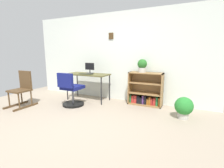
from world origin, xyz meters
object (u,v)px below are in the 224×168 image
monitor (90,68)px  potted_plant_on_shelf (142,65)px  potted_plant_floor (184,107)px  rocking_chair (22,88)px  desk (88,76)px  keyboard (86,74)px  bookshelf_low (146,91)px  office_chair (71,92)px

monitor → potted_plant_on_shelf: (1.42, 0.13, 0.12)m
potted_plant_on_shelf → potted_plant_floor: bearing=-27.4°
rocking_chair → potted_plant_on_shelf: size_ratio=2.67×
desk → keyboard: size_ratio=3.08×
desk → potted_plant_on_shelf: (1.42, 0.22, 0.32)m
desk → potted_plant_floor: desk is taller
potted_plant_on_shelf → keyboard: bearing=-165.8°
bookshelf_low → potted_plant_floor: bearing=-32.2°
keyboard → bookshelf_low: bearing=15.2°
keyboard → rocking_chair: 1.56m
desk → keyboard: (0.03, -0.13, 0.07)m
office_chair → potted_plant_on_shelf: 1.83m
desk → office_chair: size_ratio=1.40×
desk → keyboard: bearing=-78.8°
potted_plant_on_shelf → potted_plant_floor: size_ratio=0.73×
desk → monitor: size_ratio=4.06×
monitor → potted_plant_floor: (2.42, -0.39, -0.63)m
monitor → potted_plant_floor: size_ratio=0.65×
monitor → bookshelf_low: monitor is taller
keyboard → potted_plant_floor: bearing=-4.0°
desk → office_chair: office_chair is taller
office_chair → potted_plant_on_shelf: (1.50, 0.85, 0.63)m
desk → potted_plant_on_shelf: size_ratio=3.63×
rocking_chair → office_chair: bearing=25.6°
keyboard → rocking_chair: size_ratio=0.44×
keyboard → potted_plant_on_shelf: (1.40, 0.35, 0.25)m
office_chair → rocking_chair: size_ratio=0.97×
desk → rocking_chair: bearing=-135.0°
bookshelf_low → potted_plant_floor: (0.91, -0.57, -0.11)m
monitor → office_chair: (-0.08, -0.72, -0.51)m
desk → potted_plant_floor: (2.43, -0.30, -0.43)m
potted_plant_on_shelf → monitor: bearing=-174.7°
rocking_chair → potted_plant_floor: 3.66m
monitor → office_chair: size_ratio=0.35×
monitor → office_chair: bearing=-96.1°
rocking_chair → desk: bearing=45.0°
monitor → keyboard: 0.26m
office_chair → bookshelf_low: bearing=29.5°
bookshelf_low → potted_plant_floor: size_ratio=1.89×
monitor → rocking_chair: monitor is taller
rocking_chair → potted_plant_on_shelf: 2.95m
keyboard → bookshelf_low: size_ratio=0.46×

